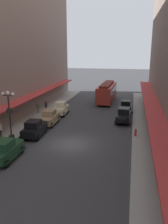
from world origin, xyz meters
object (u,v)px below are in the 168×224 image
parked_car_5 (60,108)px  pedestrian_1 (46,107)px  parked_car_1 (124,115)px  parked_car_3 (5,149)px  pedestrian_3 (148,110)px  streetcar (107,92)px  pedestrian_0 (38,108)px  parked_car_0 (34,128)px  parked_car_4 (49,117)px  pedestrian_2 (160,154)px  pedestrian_4 (0,130)px  parked_car_2 (126,106)px  fire_hydrant (136,132)px  lamp_post_with_clock (10,113)px

parked_car_5 → pedestrian_1: 2.34m
parked_car_1 → parked_car_3: bearing=-125.7°
pedestrian_1 → pedestrian_3: 15.07m
parked_car_3 → streetcar: 25.83m
parked_car_1 → pedestrian_0: bearing=175.1°
parked_car_0 → parked_car_3: bearing=-91.4°
parked_car_4 → pedestrian_2: size_ratio=2.62×
parked_car_0 → parked_car_3: 5.82m
streetcar → pedestrian_4: streetcar is taller
parked_car_4 → pedestrian_0: 5.38m
parked_car_2 → pedestrian_3: 3.83m
parked_car_0 → parked_car_5: size_ratio=1.00×
parked_car_0 → parked_car_1: same height
streetcar → fire_hydrant: streetcar is taller
parked_car_5 → pedestrian_4: parked_car_5 is taller
streetcar → pedestrian_1: (-8.03, -9.89, -0.89)m
parked_car_0 → lamp_post_with_clock: bearing=-135.1°
parked_car_1 → pedestrian_3: parked_car_1 is taller
parked_car_5 → fire_hydrant: size_ratio=5.26×
fire_hydrant → parked_car_1: bearing=105.9°
lamp_post_with_clock → parked_car_5: bearing=80.5°
streetcar → pedestrian_2: (7.15, -23.26, -0.91)m
parked_car_2 → parked_car_4: size_ratio=1.00×
fire_hydrant → pedestrian_4: (-14.17, -3.54, 0.43)m
parked_car_5 → fire_hydrant: (10.91, -7.21, -0.38)m
streetcar → parked_car_3: bearing=-103.2°
pedestrian_2 → parked_car_4: bearing=147.3°
pedestrian_3 → pedestrian_2: bearing=-89.3°
lamp_post_with_clock → parked_car_3: bearing=-67.6°
parked_car_3 → streetcar: size_ratio=0.44×
parked_car_4 → streetcar: size_ratio=0.44×
parked_car_3 → fire_hydrant: 13.58m
lamp_post_with_clock → pedestrian_3: lamp_post_with_clock is taller
parked_car_5 → streetcar: 11.63m
parked_car_1 → pedestrian_1: 11.85m
parked_car_4 → pedestrian_4: parked_car_4 is taller
parked_car_0 → fire_hydrant: (10.95, 2.01, -0.38)m
parked_car_2 → pedestrian_2: bearing=-78.3°
parked_car_5 → streetcar: streetcar is taller
parked_car_0 → fire_hydrant: parked_car_0 is taller
parked_car_4 → pedestrian_1: 5.64m
lamp_post_with_clock → parked_car_0: bearing=44.9°
fire_hydrant → pedestrian_0: size_ratio=0.50×
parked_car_2 → pedestrian_4: (-12.66, -14.23, 0.05)m
parked_car_0 → streetcar: (5.74, 19.31, 0.96)m
pedestrian_2 → pedestrian_4: same height
parked_car_1 → pedestrian_1: parked_car_1 is taller
parked_car_4 → pedestrian_4: (-3.28, -5.82, 0.05)m
parked_car_5 → lamp_post_with_clock: lamp_post_with_clock is taller
parked_car_2 → parked_car_1: bearing=-90.5°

